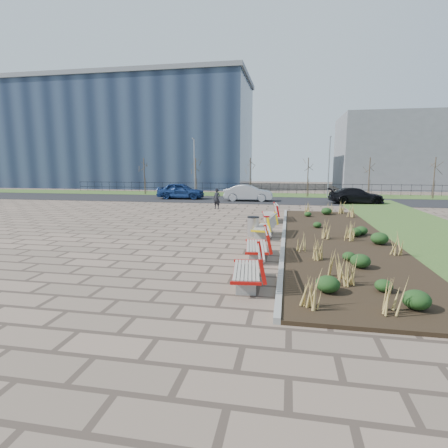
% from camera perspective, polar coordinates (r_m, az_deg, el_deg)
% --- Properties ---
extents(ground, '(120.00, 120.00, 0.00)m').
position_cam_1_polar(ground, '(12.14, -9.64, -6.32)').
color(ground, '#735E4F').
rests_on(ground, ground).
extents(planting_bed, '(4.50, 18.00, 0.10)m').
position_cam_1_polar(planting_bed, '(16.42, 17.87, -2.28)').
color(planting_bed, black).
rests_on(planting_bed, ground).
extents(planting_curb, '(0.16, 18.00, 0.15)m').
position_cam_1_polar(planting_curb, '(16.27, 9.71, -1.96)').
color(planting_curb, gray).
rests_on(planting_curb, ground).
extents(grass_verge_far, '(80.00, 5.00, 0.04)m').
position_cam_1_polar(grass_verge_far, '(39.29, 4.50, 4.81)').
color(grass_verge_far, '#33511E').
rests_on(grass_verge_far, ground).
extents(road, '(80.00, 7.00, 0.02)m').
position_cam_1_polar(road, '(33.36, 3.41, 3.95)').
color(road, black).
rests_on(road, ground).
extents(bench_a, '(1.12, 2.18, 1.00)m').
position_cam_1_polar(bench_a, '(9.70, 3.67, -7.21)').
color(bench_a, '#B30F0B').
rests_on(bench_a, ground).
extents(bench_b, '(1.13, 2.19, 1.00)m').
position_cam_1_polar(bench_b, '(12.57, 5.30, -3.32)').
color(bench_b, red).
rests_on(bench_b, ground).
extents(bench_c, '(1.15, 2.19, 1.00)m').
position_cam_1_polar(bench_c, '(16.41, 6.55, -0.28)').
color(bench_c, yellow).
rests_on(bench_c, ground).
extents(bench_d, '(1.15, 2.20, 1.00)m').
position_cam_1_polar(bench_d, '(20.83, 7.42, 1.81)').
color(bench_d, '#BA0C0F').
rests_on(bench_d, ground).
extents(litter_bin, '(0.54, 0.54, 0.91)m').
position_cam_1_polar(litter_bin, '(16.36, 4.78, -0.44)').
color(litter_bin, '#B2B2B7').
rests_on(litter_bin, ground).
extents(pedestrian, '(0.65, 0.51, 1.55)m').
position_cam_1_polar(pedestrian, '(26.44, -1.18, 4.14)').
color(pedestrian, black).
rests_on(pedestrian, ground).
extents(car_blue, '(4.66, 2.04, 1.56)m').
position_cam_1_polar(car_blue, '(34.49, -7.06, 5.40)').
color(car_blue, navy).
rests_on(car_blue, road).
extents(car_silver, '(4.50, 1.72, 1.47)m').
position_cam_1_polar(car_silver, '(32.33, 3.99, 5.09)').
color(car_silver, '#9D9FA4').
rests_on(car_silver, road).
extents(car_black, '(4.83, 2.48, 1.34)m').
position_cam_1_polar(car_black, '(32.18, 20.76, 4.35)').
color(car_black, black).
rests_on(car_black, road).
extents(tree_a, '(1.40, 1.40, 4.00)m').
position_cam_1_polar(tree_a, '(40.77, -12.87, 7.62)').
color(tree_a, '#4C3D2D').
rests_on(tree_a, grass_verge_far).
extents(tree_b, '(1.40, 1.40, 4.00)m').
position_cam_1_polar(tree_b, '(38.80, -4.63, 7.74)').
color(tree_b, '#4C3D2D').
rests_on(tree_b, grass_verge_far).
extents(tree_c, '(1.40, 1.40, 4.00)m').
position_cam_1_polar(tree_c, '(37.69, 4.30, 7.69)').
color(tree_c, '#4C3D2D').
rests_on(tree_c, grass_verge_far).
extents(tree_d, '(1.40, 1.40, 4.00)m').
position_cam_1_polar(tree_d, '(37.51, 13.52, 7.44)').
color(tree_d, '#4C3D2D').
rests_on(tree_d, grass_verge_far).
extents(tree_e, '(1.40, 1.40, 4.00)m').
position_cam_1_polar(tree_e, '(38.29, 22.59, 7.01)').
color(tree_e, '#4C3D2D').
rests_on(tree_e, grass_verge_far).
extents(tree_f, '(1.40, 1.40, 4.00)m').
position_cam_1_polar(tree_f, '(39.97, 31.07, 6.46)').
color(tree_f, '#4C3D2D').
rests_on(tree_f, grass_verge_far).
extents(lamp_west, '(0.24, 0.60, 6.00)m').
position_cam_1_polar(lamp_west, '(38.29, -4.85, 9.21)').
color(lamp_west, gray).
rests_on(lamp_west, grass_verge_far).
extents(lamp_east, '(0.24, 0.60, 6.00)m').
position_cam_1_polar(lamp_east, '(37.15, 16.74, 8.83)').
color(lamp_east, gray).
rests_on(lamp_east, grass_verge_far).
extents(railing_fence, '(44.00, 0.10, 1.20)m').
position_cam_1_polar(railing_fence, '(40.74, 4.73, 5.86)').
color(railing_fence, black).
rests_on(railing_fence, grass_verge_far).
extents(building_glass, '(40.00, 14.00, 15.00)m').
position_cam_1_polar(building_glass, '(57.38, -17.07, 13.42)').
color(building_glass, '#192338').
rests_on(building_glass, ground).
extents(building_grey, '(18.00, 12.00, 10.00)m').
position_cam_1_polar(building_grey, '(55.31, 27.69, 10.32)').
color(building_grey, slate).
rests_on(building_grey, ground).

